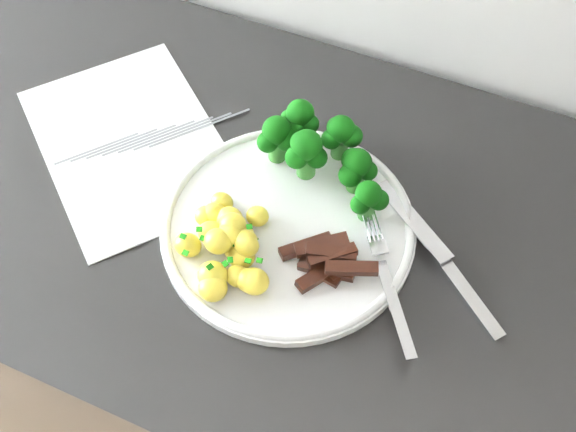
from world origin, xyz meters
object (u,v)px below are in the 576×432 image
object	(u,v)px
potatoes	(228,245)
beef_strips	(325,260)
broccoli	(320,148)
plate	(288,226)
counter	(251,351)
fork	(389,286)
recipe_paper	(131,142)
knife	(453,275)

from	to	relation	value
potatoes	beef_strips	distance (m)	0.11
broccoli	beef_strips	bearing A→B (deg)	-64.76
plate	potatoes	size ratio (longest dim) A/B	2.22
counter	fork	size ratio (longest dim) A/B	14.23
broccoli	recipe_paper	bearing A→B (deg)	-168.86
broccoli	potatoes	world-z (taller)	broccoli
counter	knife	world-z (taller)	knife
counter	recipe_paper	size ratio (longest dim) A/B	6.39
plate	beef_strips	bearing A→B (deg)	-28.62
recipe_paper	knife	size ratio (longest dim) A/B	1.88
potatoes	counter	bearing A→B (deg)	110.76
counter	potatoes	size ratio (longest dim) A/B	17.39
broccoli	fork	size ratio (longest dim) A/B	1.06
plate	broccoli	bearing A→B (deg)	88.11
counter	potatoes	xyz separation A→B (m)	(0.03, -0.07, 0.47)
fork	broccoli	bearing A→B (deg)	137.47
knife	plate	bearing A→B (deg)	-175.86
broccoli	knife	world-z (taller)	broccoli
potatoes	fork	world-z (taller)	potatoes
broccoli	fork	bearing A→B (deg)	-42.53
beef_strips	knife	size ratio (longest dim) A/B	0.60
fork	plate	bearing A→B (deg)	166.08
broccoli	fork	xyz separation A→B (m)	(0.13, -0.12, -0.04)
potatoes	fork	distance (m)	0.19
plate	fork	bearing A→B (deg)	-13.92
broccoli	plate	bearing A→B (deg)	-91.89
plate	potatoes	bearing A→B (deg)	-126.78
counter	knife	bearing A→B (deg)	0.73
fork	knife	bearing A→B (deg)	38.69
knife	recipe_paper	bearing A→B (deg)	176.51
plate	potatoes	distance (m)	0.08
broccoli	knife	size ratio (longest dim) A/B	0.90
counter	plate	world-z (taller)	plate
knife	beef_strips	bearing A→B (deg)	-160.93
fork	counter	bearing A→B (deg)	168.01
beef_strips	knife	distance (m)	0.15
plate	knife	world-z (taller)	knife
potatoes	beef_strips	xyz separation A→B (m)	(0.11, 0.03, -0.01)
recipe_paper	potatoes	bearing A→B (deg)	-27.89
counter	knife	distance (m)	0.53
potatoes	knife	distance (m)	0.26
recipe_paper	plate	xyz separation A→B (m)	(0.24, -0.04, 0.01)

